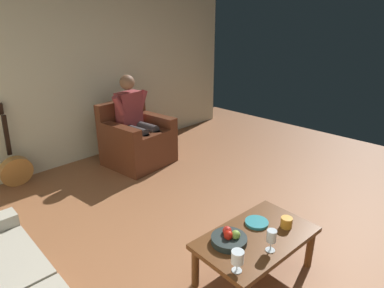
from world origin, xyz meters
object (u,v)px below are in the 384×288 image
fruit_bowl (229,239)px  candle_jar (286,222)px  decorative_dish (257,223)px  guitar (15,168)px  wine_glass_near (271,237)px  coffee_table (256,242)px  armchair (137,141)px  person_seated (135,118)px  wine_glass_far (237,258)px

fruit_bowl → candle_jar: bearing=156.7°
fruit_bowl → decorative_dish: (-0.35, 0.01, -0.02)m
guitar → fruit_bowl: (-0.56, 2.90, 0.19)m
fruit_bowl → decorative_dish: fruit_bowl is taller
wine_glass_near → coffee_table: bearing=-114.9°
armchair → candle_jar: size_ratio=9.61×
coffee_table → wine_glass_near: bearing=65.1°
wine_glass_near → decorative_dish: bearing=-129.1°
person_seated → wine_glass_near: (0.78, 2.66, -0.17)m
wine_glass_far → fruit_bowl: (-0.20, -0.22, -0.07)m
decorative_dish → fruit_bowl: bearing=-2.0°
wine_glass_near → fruit_bowl: (0.14, -0.27, -0.08)m
coffee_table → fruit_bowl: 0.25m
coffee_table → fruit_bowl: fruit_bowl is taller
wine_glass_far → decorative_dish: size_ratio=0.82×
fruit_bowl → person_seated: bearing=-111.0°
wine_glass_near → decorative_dish: size_ratio=0.90×
armchair → candle_jar: armchair is taller
person_seated → armchair: bearing=-90.0°
wine_glass_near → fruit_bowl: size_ratio=0.63×
wine_glass_near → decorative_dish: wine_glass_near is taller
wine_glass_near → fruit_bowl: bearing=-63.1°
coffee_table → guitar: bearing=-75.5°
armchair → decorative_dish: bearing=71.3°
coffee_table → fruit_bowl: bearing=-25.5°
armchair → decorative_dish: (0.57, 2.41, 0.07)m
armchair → decorative_dish: 2.47m
candle_jar → person_seated: bearing=-99.6°
decorative_dish → person_seated: bearing=-103.4°
wine_glass_far → candle_jar: wine_glass_far is taller
guitar → wine_glass_far: guitar is taller
armchair → fruit_bowl: (0.92, 2.39, 0.10)m
guitar → candle_jar: bearing=108.5°
fruit_bowl → candle_jar: fruit_bowl is taller
fruit_bowl → armchair: bearing=-111.0°
wine_glass_near → candle_jar: bearing=-169.3°
wine_glass_far → person_seated: bearing=-113.1°
guitar → decorative_dish: bearing=107.3°
armchair → wine_glass_far: size_ratio=5.65×
wine_glass_near → candle_jar: 0.35m
fruit_bowl → wine_glass_near: bearing=116.9°
person_seated → fruit_bowl: (0.92, 2.39, -0.25)m
candle_jar → armchair: bearing=-99.6°
fruit_bowl → decorative_dish: 0.35m
coffee_table → decorative_dish: 0.17m
person_seated → decorative_dish: bearing=71.3°
armchair → wine_glass_far: bearing=61.6°
wine_glass_near → guitar: bearing=-77.6°
candle_jar → fruit_bowl: bearing=-23.3°
wine_glass_far → coffee_table: bearing=-163.9°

